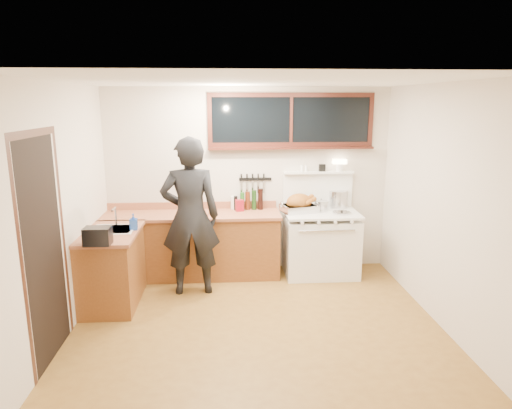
{
  "coord_description": "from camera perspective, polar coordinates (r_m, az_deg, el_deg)",
  "views": [
    {
      "loc": [
        -0.32,
        -4.66,
        2.4
      ],
      "look_at": [
        0.05,
        0.85,
        1.15
      ],
      "focal_mm": 32.0,
      "sensor_mm": 36.0,
      "label": 1
    }
  ],
  "objects": [
    {
      "name": "back_window",
      "position": [
        6.46,
        4.41,
        9.73
      ],
      "size": [
        2.32,
        0.13,
        0.77
      ],
      "color": "black",
      "rests_on": "room_shell"
    },
    {
      "name": "stockpot",
      "position": [
        6.69,
        10.25,
        0.69
      ],
      "size": [
        0.32,
        0.32,
        0.25
      ],
      "color": "silver",
      "rests_on": "vintage_stove"
    },
    {
      "name": "room_shell",
      "position": [
        4.74,
        0.09,
        3.62
      ],
      "size": [
        4.1,
        3.6,
        2.65
      ],
      "color": "beige",
      "rests_on": "ground"
    },
    {
      "name": "ground_plane",
      "position": [
        5.26,
        0.09,
        -14.52
      ],
      "size": [
        4.0,
        3.5,
        0.02
      ],
      "primitive_type": "cube",
      "color": "brown"
    },
    {
      "name": "soap_bottle",
      "position": [
        5.64,
        -15.06,
        -2.09
      ],
      "size": [
        0.09,
        0.1,
        0.2
      ],
      "color": "#2049A3",
      "rests_on": "counter_left"
    },
    {
      "name": "pot_lid",
      "position": [
        6.36,
        10.67,
        -1.0
      ],
      "size": [
        0.3,
        0.3,
        0.04
      ],
      "color": "silver",
      "rests_on": "vintage_stove"
    },
    {
      "name": "pitcher",
      "position": [
        6.5,
        -2.76,
        0.24
      ],
      "size": [
        0.12,
        0.12,
        0.19
      ],
      "color": "white",
      "rests_on": "counter_back"
    },
    {
      "name": "cutting_board",
      "position": [
        6.21,
        -7.9,
        -0.85
      ],
      "size": [
        0.46,
        0.37,
        0.14
      ],
      "color": "#98583C",
      "rests_on": "counter_back"
    },
    {
      "name": "roast_turkey",
      "position": [
        6.36,
        5.45,
        0.01
      ],
      "size": [
        0.54,
        0.46,
        0.26
      ],
      "color": "silver",
      "rests_on": "vintage_stove"
    },
    {
      "name": "knife_strip",
      "position": [
        6.5,
        -0.24,
        3.11
      ],
      "size": [
        0.46,
        0.03,
        0.28
      ],
      "color": "black",
      "rests_on": "room_shell"
    },
    {
      "name": "sink_unit",
      "position": [
        5.75,
        -17.4,
        -3.53
      ],
      "size": [
        0.5,
        0.45,
        0.37
      ],
      "color": "white",
      "rests_on": "counter_left"
    },
    {
      "name": "bottle_cluster",
      "position": [
        6.45,
        -0.68,
        0.52
      ],
      "size": [
        0.41,
        0.07,
        0.3
      ],
      "color": "black",
      "rests_on": "counter_back"
    },
    {
      "name": "man",
      "position": [
        5.74,
        -8.21,
        -1.51
      ],
      "size": [
        0.76,
        0.53,
        2.0
      ],
      "color": "black",
      "rests_on": "ground"
    },
    {
      "name": "saucepan",
      "position": [
        6.5,
        8.26,
        -0.12
      ],
      "size": [
        0.2,
        0.31,
        0.13
      ],
      "color": "silver",
      "rests_on": "vintage_stove"
    },
    {
      "name": "left_doorway",
      "position": [
        4.63,
        -24.89,
        -4.98
      ],
      "size": [
        0.02,
        1.04,
        2.17
      ],
      "color": "black",
      "rests_on": "ground"
    },
    {
      "name": "counter_back",
      "position": [
        6.44,
        -7.97,
        -4.98
      ],
      "size": [
        2.44,
        0.64,
        1.0
      ],
      "color": "brown",
      "rests_on": "ground"
    },
    {
      "name": "vintage_stove",
      "position": [
        6.51,
        8.07,
        -4.64
      ],
      "size": [
        1.02,
        0.74,
        1.6
      ],
      "color": "white",
      "rests_on": "ground"
    },
    {
      "name": "counter_left",
      "position": [
        5.8,
        -17.5,
        -7.49
      ],
      "size": [
        0.64,
        1.09,
        0.9
      ],
      "color": "brown",
      "rests_on": "ground"
    },
    {
      "name": "coffee_tin",
      "position": [
        6.38,
        -2.07,
        -0.12
      ],
      "size": [
        0.12,
        0.11,
        0.16
      ],
      "color": "maroon",
      "rests_on": "counter_back"
    },
    {
      "name": "toaster",
      "position": [
        5.17,
        -19.18,
        -3.74
      ],
      "size": [
        0.28,
        0.2,
        0.19
      ],
      "color": "black",
      "rests_on": "counter_left"
    }
  ]
}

